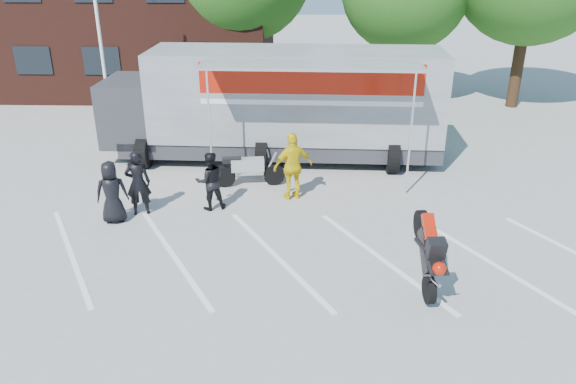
# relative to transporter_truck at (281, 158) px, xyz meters

# --- Properties ---
(ground) EXTENTS (100.00, 100.00, 0.00)m
(ground) POSITION_rel_transporter_truck_xyz_m (-0.01, -7.55, 0.00)
(ground) COLOR #9A9A95
(ground) RESTS_ON ground
(parking_bay_lines) EXTENTS (18.09, 13.33, 0.01)m
(parking_bay_lines) POSITION_rel_transporter_truck_xyz_m (-0.01, -6.55, 0.01)
(parking_bay_lines) COLOR white
(parking_bay_lines) RESTS_ON ground
(office_building) EXTENTS (18.00, 8.00, 7.00)m
(office_building) POSITION_rel_transporter_truck_xyz_m (-10.01, 10.45, 3.50)
(office_building) COLOR #3F1C14
(office_building) RESTS_ON ground
(transporter_truck) EXTENTS (11.43, 5.75, 3.59)m
(transporter_truck) POSITION_rel_transporter_truck_xyz_m (0.00, 0.00, 0.00)
(transporter_truck) COLOR #929599
(transporter_truck) RESTS_ON ground
(parked_motorcycle) EXTENTS (2.21, 1.00, 1.12)m
(parked_motorcycle) POSITION_rel_transporter_truck_xyz_m (-0.82, -2.39, 0.00)
(parked_motorcycle) COLOR silver
(parked_motorcycle) RESTS_ON ground
(stunt_bike_rider) EXTENTS (0.90, 1.67, 1.89)m
(stunt_bike_rider) POSITION_rel_transporter_truck_xyz_m (3.22, -7.70, 0.00)
(stunt_bike_rider) COLOR black
(stunt_bike_rider) RESTS_ON ground
(spectator_leather_a) EXTENTS (0.91, 0.71, 1.64)m
(spectator_leather_a) POSITION_rel_transporter_truck_xyz_m (-4.10, -4.85, 0.82)
(spectator_leather_a) COLOR black
(spectator_leather_a) RESTS_ON ground
(spectator_leather_b) EXTENTS (0.72, 0.55, 1.77)m
(spectator_leather_b) POSITION_rel_transporter_truck_xyz_m (-3.55, -4.37, 0.89)
(spectator_leather_b) COLOR black
(spectator_leather_b) RESTS_ON ground
(spectator_leather_c) EXTENTS (0.94, 0.84, 1.61)m
(spectator_leather_c) POSITION_rel_transporter_truck_xyz_m (-1.72, -3.99, 0.81)
(spectator_leather_c) COLOR black
(spectator_leather_c) RESTS_ON ground
(spectator_hivis) EXTENTS (1.23, 0.88, 1.93)m
(spectator_hivis) POSITION_rel_transporter_truck_xyz_m (0.48, -3.26, 0.97)
(spectator_hivis) COLOR yellow
(spectator_hivis) RESTS_ON ground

